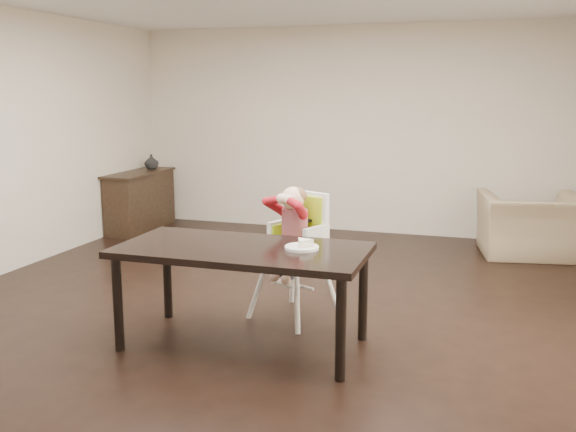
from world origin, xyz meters
name	(u,v)px	position (x,y,z in m)	size (l,w,h in m)	color
ground	(267,314)	(0.00, 0.00, 0.00)	(7.00, 7.00, 0.00)	black
room_walls	(265,91)	(0.00, 0.00, 1.86)	(6.02, 7.02, 2.71)	beige
dining_table	(243,257)	(0.06, -0.67, 0.67)	(1.80, 0.90, 0.75)	black
high_chair	(297,226)	(0.25, 0.04, 0.78)	(0.61, 0.61, 1.10)	white
plate	(303,246)	(0.49, -0.61, 0.77)	(0.32, 0.32, 0.07)	white
armchair	(531,215)	(2.20, 2.76, 0.48)	(1.09, 0.71, 0.95)	#9C8663
sideboard	(140,201)	(-2.78, 2.70, 0.40)	(0.44, 1.26, 0.79)	black
vase	(151,162)	(-2.78, 3.04, 0.89)	(0.20, 0.20, 0.20)	#99999E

